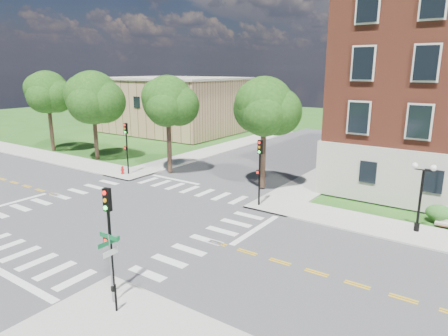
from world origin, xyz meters
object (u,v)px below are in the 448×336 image
Objects in this scene: push_button_post at (115,296)px; traffic_signal_ne at (260,164)px; fire_hydrant at (123,170)px; traffic_signal_nw at (126,142)px; traffic_signal_se at (109,227)px; street_sign_pole at (110,255)px; twin_lamp_west at (421,193)px.

traffic_signal_ne is at bearing 96.62° from push_button_post.
traffic_signal_nw is at bearing 38.94° from fire_hydrant.
traffic_signal_ne is 1.00× the size of traffic_signal_nw.
traffic_signal_se is 1.00× the size of traffic_signal_ne.
street_sign_pole reaches higher than push_button_post.
street_sign_pole reaches higher than fire_hydrant.
traffic_signal_nw is at bearing 136.14° from street_sign_pole.
fire_hydrant is (-14.95, 0.36, -2.72)m from traffic_signal_ne.
traffic_signal_se is 1.13× the size of twin_lamp_west.
twin_lamp_west is at bearing 7.35° from traffic_signal_ne.
traffic_signal_nw is (-14.54, 0.69, 0.00)m from traffic_signal_ne.
traffic_signal_ne is 15.01m from push_button_post.
fire_hydrant is (-25.28, -0.97, -2.06)m from twin_lamp_west.
push_button_post is at bearing -42.16° from fire_hydrant.
street_sign_pole is 21.86m from fire_hydrant.
twin_lamp_west is at bearing 2.20° from fire_hydrant.
traffic_signal_se is at bearing 143.35° from push_button_post.
traffic_signal_ne is 1.13× the size of twin_lamp_west.
traffic_signal_ne reaches higher than fire_hydrant.
street_sign_pole is (-9.21, -15.68, -0.21)m from twin_lamp_west.
twin_lamp_west reaches higher than fire_hydrant.
street_sign_pole is at bearing -42.49° from fire_hydrant.
traffic_signal_nw is 22.52m from push_button_post.
push_button_post reaches higher than fire_hydrant.
twin_lamp_west is at bearing 61.75° from push_button_post.
fire_hydrant is (-16.06, 14.71, -1.84)m from street_sign_pole.
twin_lamp_west is 5.64× the size of fire_hydrant.
street_sign_pole is (15.65, -15.04, -0.88)m from traffic_signal_nw.
traffic_signal_ne is (-0.44, 13.77, 0.00)m from traffic_signal_se.
traffic_signal_nw reaches higher than fire_hydrant.
fire_hydrant is at bearing 137.84° from push_button_post.
traffic_signal_nw reaches higher than push_button_post.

